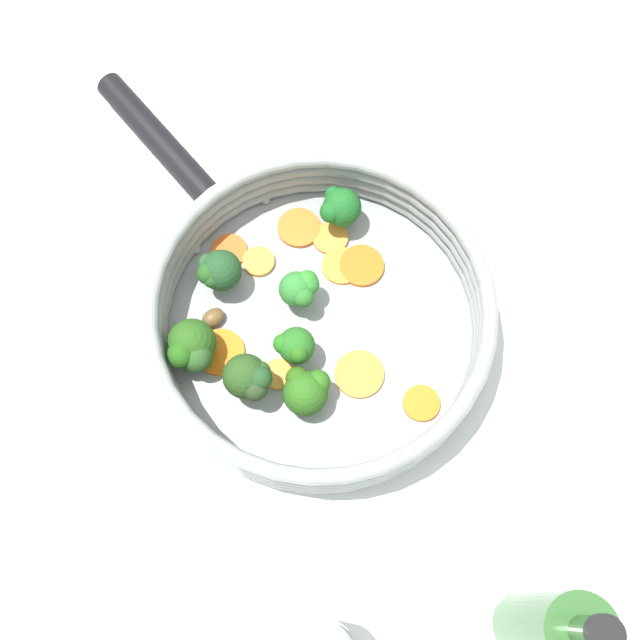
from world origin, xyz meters
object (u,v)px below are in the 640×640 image
object	(u,v)px
carrot_slice_1	(229,251)
broccoli_floret_1	(295,347)
broccoli_floret_0	(219,271)
carrot_slice_6	(330,238)
broccoli_floret_2	(340,208)
carrot_slice_4	(259,261)
broccoli_floret_6	(300,289)
broccoli_floret_4	(306,390)
broccoli_floret_3	(249,378)
skillet	(320,328)
carrot_slice_8	(279,374)
carrot_slice_2	(342,266)
carrot_slice_7	(299,228)
broccoli_floret_5	(191,347)
carrot_slice_9	(421,403)
carrot_slice_3	(362,266)
carrot_slice_0	(359,374)
oil_bottle	(551,628)
mushroom_piece_0	(213,318)
carrot_slice_5	(220,352)

from	to	relation	value
carrot_slice_1	broccoli_floret_1	world-z (taller)	broccoli_floret_1
broccoli_floret_0	broccoli_floret_1	distance (m)	0.10
carrot_slice_6	broccoli_floret_2	size ratio (longest dim) A/B	0.71
carrot_slice_4	broccoli_floret_6	size ratio (longest dim) A/B	0.70
broccoli_floret_2	carrot_slice_4	bearing A→B (deg)	54.70
broccoli_floret_1	broccoli_floret_4	size ratio (longest dim) A/B	1.07
broccoli_floret_3	broccoli_floret_4	distance (m)	0.05
broccoli_floret_0	skillet	bearing A→B (deg)	-179.32
carrot_slice_8	carrot_slice_2	bearing A→B (deg)	-92.81
broccoli_floret_2	broccoli_floret_4	bearing A→B (deg)	105.65
carrot_slice_2	carrot_slice_7	bearing A→B (deg)	-18.91
broccoli_floret_5	broccoli_floret_2	bearing A→B (deg)	-108.27
carrot_slice_8	broccoli_floret_1	world-z (taller)	broccoli_floret_1
carrot_slice_1	broccoli_floret_5	xyz separation A→B (m)	(-0.02, 0.11, 0.02)
carrot_slice_8	broccoli_floret_4	world-z (taller)	broccoli_floret_4
carrot_slice_9	carrot_slice_7	bearing A→B (deg)	-32.14
broccoli_floret_4	broccoli_floret_2	bearing A→B (deg)	-74.35
carrot_slice_1	broccoli_floret_0	xyz separation A→B (m)	(-0.01, 0.03, 0.03)
broccoli_floret_5	carrot_slice_3	bearing A→B (deg)	-123.97
carrot_slice_0	carrot_slice_1	bearing A→B (deg)	-19.72
carrot_slice_2	broccoli_floret_0	bearing A→B (deg)	34.23
carrot_slice_0	carrot_slice_6	bearing A→B (deg)	-53.91
carrot_slice_3	broccoli_floret_1	size ratio (longest dim) A/B	0.92
carrot_slice_8	broccoli_floret_3	world-z (taller)	broccoli_floret_3
carrot_slice_3	carrot_slice_9	xyz separation A→B (m)	(-0.10, 0.10, -0.00)
oil_bottle	carrot_slice_8	bearing A→B (deg)	-20.39
mushroom_piece_0	broccoli_floret_5	bearing A→B (deg)	93.03
skillet	carrot_slice_6	distance (m)	0.09
carrot_slice_5	broccoli_floret_1	world-z (taller)	broccoli_floret_1
carrot_slice_4	broccoli_floret_5	distance (m)	0.11
skillet	broccoli_floret_4	xyz separation A→B (m)	(-0.02, 0.07, 0.03)
carrot_slice_2	broccoli_floret_0	distance (m)	0.12
carrot_slice_6	broccoli_floret_2	bearing A→B (deg)	-90.23
carrot_slice_2	carrot_slice_8	world-z (taller)	same
carrot_slice_0	broccoli_floret_5	size ratio (longest dim) A/B	0.91
broccoli_floret_1	oil_bottle	distance (m)	0.29
carrot_slice_4	broccoli_floret_1	xyz separation A→B (m)	(-0.07, 0.07, 0.03)
carrot_slice_8	broccoli_floret_3	xyz separation A→B (m)	(0.02, 0.02, 0.03)
carrot_slice_0	carrot_slice_8	xyz separation A→B (m)	(0.06, 0.03, 0.00)
broccoli_floret_0	broccoli_floret_6	xyz separation A→B (m)	(-0.07, -0.02, -0.00)
broccoli_floret_3	broccoli_floret_5	xyz separation A→B (m)	(0.06, -0.00, -0.01)
skillet	carrot_slice_8	size ratio (longest dim) A/B	10.39
carrot_slice_0	carrot_slice_2	distance (m)	0.11
carrot_slice_1	broccoli_floret_3	bearing A→B (deg)	126.47
skillet	broccoli_floret_3	distance (m)	0.09
carrot_slice_5	mushroom_piece_0	bearing A→B (deg)	-50.83
mushroom_piece_0	carrot_slice_6	bearing A→B (deg)	-116.68
skillet	carrot_slice_6	size ratio (longest dim) A/B	8.60
skillet	broccoli_floret_4	size ratio (longest dim) A/B	6.76
carrot_slice_9	broccoli_floret_6	distance (m)	0.15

